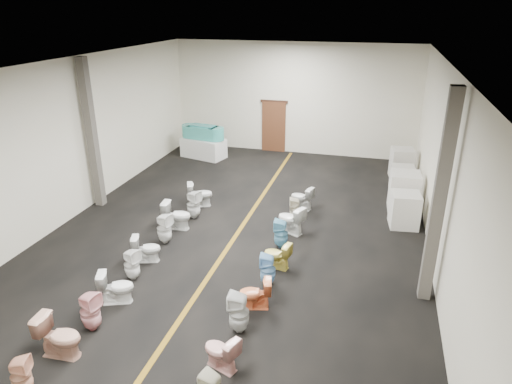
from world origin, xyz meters
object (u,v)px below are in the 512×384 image
toilet_left_6 (147,249)px  toilet_right_9 (291,219)px  bathtub (203,132)px  toilet_right_6 (268,270)px  display_table (204,148)px  toilet_left_1 (21,376)px  toilet_left_9 (194,204)px  toilet_left_7 (164,228)px  appliance_crate_a (405,210)px  toilet_left_3 (90,311)px  appliance_crate_d (402,163)px  toilet_right_5 (255,294)px  toilet_left_4 (116,287)px  appliance_crate_c (402,179)px  toilet_left_8 (177,215)px  toilet_right_4 (239,313)px  appliance_crate_b (404,192)px  toilet_left_2 (59,336)px  toilet_right_8 (281,234)px  toilet_right_3 (221,352)px  toilet_right_11 (302,198)px  toilet_right_10 (295,209)px  toilet_left_10 (200,194)px  toilet_left_5 (132,264)px  toilet_right_7 (277,255)px

toilet_left_6 → toilet_right_9: bearing=-71.3°
bathtub → toilet_right_6: (4.76, -8.28, -0.69)m
display_table → toilet_left_6: display_table is taller
toilet_left_1 → toilet_right_9: (3.06, 6.65, 0.05)m
toilet_left_9 → toilet_left_7: bearing=-168.4°
appliance_crate_a → toilet_left_3: appliance_crate_a is taller
appliance_crate_d → toilet_right_5: (-3.05, -8.79, -0.21)m
toilet_left_4 → toilet_right_6: 3.25m
bathtub → appliance_crate_c: bathtub is taller
toilet_left_3 → toilet_right_9: (2.90, 4.99, -0.02)m
display_table → toilet_left_8: toilet_left_8 is taller
appliance_crate_d → toilet_right_4: size_ratio=1.27×
appliance_crate_b → toilet_right_6: 5.84m
toilet_left_2 → toilet_right_8: 5.69m
appliance_crate_b → toilet_right_5: bearing=-117.3°
toilet_right_3 → toilet_right_6: toilet_right_6 is taller
toilet_right_3 → toilet_right_11: toilet_right_11 is taller
display_table → toilet_left_3: size_ratio=2.11×
toilet_left_4 → bathtub: bearing=-11.2°
toilet_right_9 → toilet_right_5: bearing=24.3°
toilet_left_2 → toilet_left_1: bearing=174.3°
toilet_right_3 → toilet_right_10: toilet_right_10 is taller
toilet_right_8 → appliance_crate_b: bearing=132.5°
toilet_left_9 → toilet_right_5: toilet_left_9 is taller
toilet_left_10 → toilet_right_6: (3.07, -3.65, -0.00)m
toilet_left_2 → appliance_crate_c: bearing=-34.8°
toilet_left_8 → toilet_right_6: bearing=-128.6°
toilet_left_5 → toilet_right_9: 4.41m
bathtub → toilet_right_11: 6.28m
toilet_left_9 → toilet_right_7: size_ratio=1.27×
toilet_left_6 → toilet_right_10: toilet_right_10 is taller
toilet_right_5 → display_table: bearing=-167.4°
appliance_crate_a → toilet_left_5: size_ratio=1.28×
appliance_crate_d → toilet_right_11: (-2.99, -3.62, -0.18)m
display_table → toilet_left_4: bearing=-79.2°
appliance_crate_c → toilet_right_7: bearing=-116.7°
toilet_right_9 → toilet_left_9: bearing=-68.4°
display_table → toilet_left_3: bearing=-80.1°
appliance_crate_c → toilet_left_10: (-6.07, -2.99, -0.04)m
toilet_left_7 → toilet_right_9: bearing=-53.7°
appliance_crate_d → appliance_crate_b: bearing=-90.0°
appliance_crate_d → toilet_right_11: size_ratio=1.51×
appliance_crate_d → toilet_right_3: size_ratio=1.60×
toilet_left_1 → toilet_left_8: 6.08m
toilet_left_8 → toilet_left_10: size_ratio=1.03×
display_table → toilet_right_5: (4.72, -9.17, -0.05)m
toilet_left_2 → toilet_left_5: toilet_left_2 is taller
appliance_crate_d → toilet_right_3: bearing=-106.7°
appliance_crate_b → toilet_left_3: size_ratio=1.42×
appliance_crate_b → toilet_right_9: (-3.01, -2.40, -0.20)m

